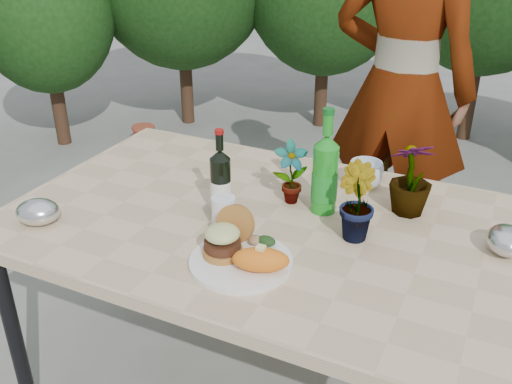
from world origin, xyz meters
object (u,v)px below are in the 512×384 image
at_px(person, 401,89).
at_px(dinner_plate, 241,262).
at_px(patio_table, 267,235).
at_px(wine_bottle, 221,183).

bearing_deg(person, dinner_plate, 90.02).
xyz_separation_m(patio_table, dinner_plate, (0.04, -0.25, 0.06)).
distance_m(patio_table, wine_bottle, 0.22).
bearing_deg(person, patio_table, 86.87).
height_order(patio_table, dinner_plate, dinner_plate).
bearing_deg(wine_bottle, patio_table, 14.90).
bearing_deg(patio_table, dinner_plate, -81.49).
height_order(wine_bottle, person, person).
relative_size(dinner_plate, person, 0.16).
height_order(dinner_plate, wine_bottle, wine_bottle).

